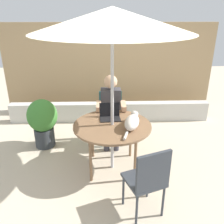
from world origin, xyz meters
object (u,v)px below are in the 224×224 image
at_px(laptop, 110,114).
at_px(potted_plant_near_fence, 43,120).
at_px(cat, 132,122).
at_px(chair_occupied, 111,113).
at_px(patio_umbrella, 112,20).
at_px(chair_empty, 148,178).
at_px(person_seated, 111,107).
at_px(patio_table, 112,128).

bearing_deg(laptop, potted_plant_near_fence, 158.33).
bearing_deg(cat, chair_occupied, 105.63).
xyz_separation_m(patio_umbrella, cat, (0.27, -0.09, -1.30)).
bearing_deg(patio_umbrella, cat, -18.36).
bearing_deg(cat, chair_empty, -84.04).
relative_size(chair_empty, person_seated, 0.73).
bearing_deg(chair_empty, patio_table, 110.95).
distance_m(patio_table, patio_umbrella, 1.44).
xyz_separation_m(patio_table, patio_umbrella, (0.00, 0.00, 1.44)).
xyz_separation_m(chair_occupied, cat, (0.27, -0.97, 0.28)).
distance_m(patio_table, person_seated, 0.72).
bearing_deg(patio_umbrella, person_seated, 90.00).
xyz_separation_m(cat, potted_plant_near_fence, (-1.43, 0.77, -0.32)).
xyz_separation_m(patio_umbrella, potted_plant_near_fence, (-1.16, 0.68, -1.62)).
xyz_separation_m(patio_table, cat, (0.27, -0.09, 0.14)).
relative_size(patio_table, person_seated, 0.89).
relative_size(patio_table, patio_umbrella, 0.49).
relative_size(chair_occupied, potted_plant_near_fence, 1.05).
height_order(person_seated, cat, person_seated).
distance_m(patio_table, chair_empty, 1.01).
distance_m(person_seated, potted_plant_near_fence, 1.18).
height_order(chair_occupied, laptop, laptop).
bearing_deg(person_seated, chair_empty, -77.78).
relative_size(patio_table, potted_plant_near_fence, 1.29).
height_order(chair_empty, potted_plant_near_fence, chair_empty).
bearing_deg(chair_occupied, cat, -74.37).
bearing_deg(cat, patio_umbrella, 161.64).
bearing_deg(patio_umbrella, chair_occupied, 90.00).
xyz_separation_m(chair_empty, person_seated, (-0.36, 1.66, 0.17)).
bearing_deg(laptop, person_seated, 86.52).
bearing_deg(potted_plant_near_fence, laptop, -21.67).
xyz_separation_m(chair_occupied, chair_empty, (0.36, -1.82, 0.00)).
height_order(chair_empty, laptop, laptop).
bearing_deg(potted_plant_near_fence, patio_umbrella, -30.47).
bearing_deg(chair_empty, chair_occupied, 101.19).
relative_size(patio_table, chair_occupied, 1.23).
height_order(chair_empty, person_seated, person_seated).
bearing_deg(potted_plant_near_fence, cat, -28.36).
distance_m(patio_umbrella, chair_occupied, 1.80).
xyz_separation_m(person_seated, potted_plant_near_fence, (-1.16, -0.04, -0.21)).
distance_m(laptop, cat, 0.44).
xyz_separation_m(chair_empty, laptop, (-0.39, 1.17, 0.26)).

